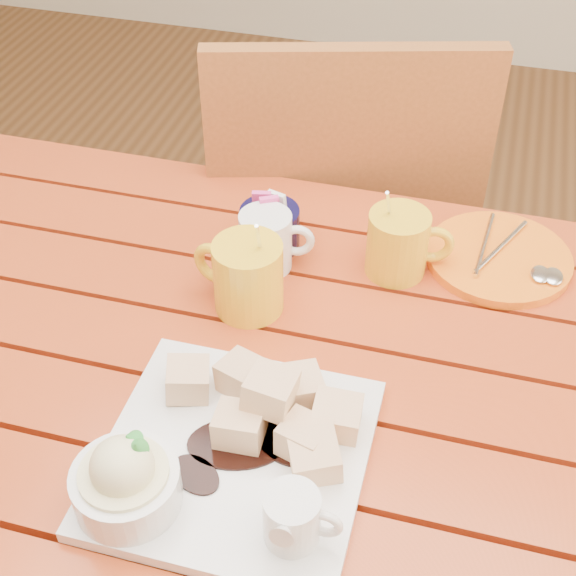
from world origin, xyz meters
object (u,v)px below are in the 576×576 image
(dessert_plate, at_px, (216,455))
(coffee_mug_right, at_px, (400,243))
(orange_saucer, at_px, (500,258))
(coffee_mug_left, at_px, (246,275))
(table, at_px, (249,415))
(chair_far, at_px, (338,230))

(dessert_plate, distance_m, coffee_mug_right, 0.41)
(coffee_mug_right, distance_m, orange_saucer, 0.15)
(dessert_plate, xyz_separation_m, coffee_mug_right, (0.13, 0.38, 0.02))
(dessert_plate, relative_size, coffee_mug_left, 1.87)
(table, bearing_deg, coffee_mug_right, 55.12)
(coffee_mug_right, bearing_deg, table, -137.82)
(dessert_plate, xyz_separation_m, orange_saucer, (0.27, 0.44, -0.02))
(coffee_mug_right, xyz_separation_m, orange_saucer, (0.14, 0.06, -0.04))
(orange_saucer, distance_m, chair_far, 0.46)
(table, relative_size, coffee_mug_left, 7.94)
(coffee_mug_left, height_order, orange_saucer, coffee_mug_left)
(dessert_plate, relative_size, chair_far, 0.29)
(dessert_plate, bearing_deg, orange_saucer, 58.80)
(coffee_mug_left, bearing_deg, chair_far, 101.33)
(coffee_mug_left, bearing_deg, coffee_mug_right, 49.43)
(orange_saucer, bearing_deg, coffee_mug_right, -158.00)
(coffee_mug_left, xyz_separation_m, chair_far, (0.03, 0.46, -0.26))
(dessert_plate, bearing_deg, table, 97.15)
(coffee_mug_right, height_order, chair_far, chair_far)
(table, distance_m, orange_saucer, 0.41)
(coffee_mug_right, relative_size, orange_saucer, 0.69)
(dessert_plate, height_order, chair_far, chair_far)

